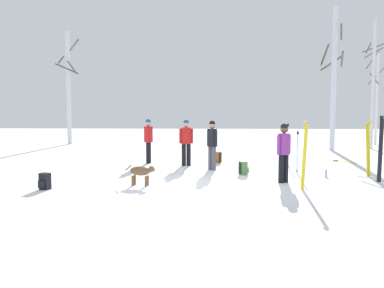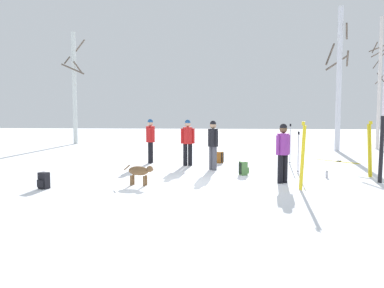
# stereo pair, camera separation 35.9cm
# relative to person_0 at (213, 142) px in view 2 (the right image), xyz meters

# --- Properties ---
(ground_plane) EXTENTS (60.00, 60.00, 0.00)m
(ground_plane) POSITION_rel_person_0_xyz_m (-0.50, -2.83, -0.98)
(ground_plane) COLOR white
(person_0) EXTENTS (0.36, 0.43, 1.72)m
(person_0) POSITION_rel_person_0_xyz_m (0.00, 0.00, 0.00)
(person_0) COLOR #4C4C56
(person_0) RESTS_ON ground_plane
(person_1) EXTENTS (0.44, 0.35, 1.72)m
(person_1) POSITION_rel_person_0_xyz_m (2.04, -2.44, 0.00)
(person_1) COLOR black
(person_1) RESTS_ON ground_plane
(person_2) EXTENTS (0.34, 0.52, 1.72)m
(person_2) POSITION_rel_person_0_xyz_m (-2.45, 1.68, 0.00)
(person_2) COLOR black
(person_2) RESTS_ON ground_plane
(person_3) EXTENTS (0.52, 0.34, 1.72)m
(person_3) POSITION_rel_person_0_xyz_m (-0.95, 1.02, 0.00)
(person_3) COLOR black
(person_3) RESTS_ON ground_plane
(dog) EXTENTS (0.88, 0.35, 0.57)m
(dog) POSITION_rel_person_0_xyz_m (-1.99, -3.07, -0.59)
(dog) COLOR brown
(dog) RESTS_ON ground_plane
(ski_pair_planted_0) EXTENTS (0.23, 0.08, 1.75)m
(ski_pair_planted_0) POSITION_rel_person_0_xyz_m (4.90, -1.20, -0.11)
(ski_pair_planted_0) COLOR yellow
(ski_pair_planted_0) RESTS_ON ground_plane
(ski_pair_planted_1) EXTENTS (0.10, 0.14, 1.94)m
(ski_pair_planted_1) POSITION_rel_person_0_xyz_m (4.86, -2.25, -0.02)
(ski_pair_planted_1) COLOR black
(ski_pair_planted_1) RESTS_ON ground_plane
(ski_pair_planted_2) EXTENTS (0.12, 0.24, 1.81)m
(ski_pair_planted_2) POSITION_rel_person_0_xyz_m (2.40, -3.51, -0.08)
(ski_pair_planted_2) COLOR yellow
(ski_pair_planted_2) RESTS_ON ground_plane
(ski_pair_lying_0) EXTENTS (1.39, 1.50, 0.05)m
(ski_pair_lying_0) POSITION_rel_person_0_xyz_m (4.96, 2.58, -0.97)
(ski_pair_lying_0) COLOR yellow
(ski_pair_lying_0) RESTS_ON ground_plane
(ski_poles_0) EXTENTS (0.07, 0.25, 1.39)m
(ski_poles_0) POSITION_rel_person_0_xyz_m (2.81, -0.63, -0.24)
(ski_poles_0) COLOR #B2B2BC
(ski_poles_0) RESTS_ON ground_plane
(ski_poles_1) EXTENTS (0.07, 0.26, 1.55)m
(ski_poles_1) POSITION_rel_person_0_xyz_m (2.91, 1.66, -0.16)
(ski_poles_1) COLOR #B2B2BC
(ski_poles_1) RESTS_ON ground_plane
(backpack_0) EXTENTS (0.33, 0.31, 0.44)m
(backpack_0) POSITION_rel_person_0_xyz_m (1.00, -1.05, -0.77)
(backpack_0) COLOR #4C7F3F
(backpack_0) RESTS_ON ground_plane
(backpack_1) EXTENTS (0.32, 0.34, 0.44)m
(backpack_1) POSITION_rel_person_0_xyz_m (-4.48, -3.71, -0.77)
(backpack_1) COLOR black
(backpack_1) RESTS_ON ground_plane
(backpack_2) EXTENTS (0.34, 0.32, 0.44)m
(backpack_2) POSITION_rel_person_0_xyz_m (0.23, 1.89, -0.77)
(backpack_2) COLOR #99591E
(backpack_2) RESTS_ON ground_plane
(water_bottle_0) EXTENTS (0.08, 0.08, 0.22)m
(water_bottle_0) POSITION_rel_person_0_xyz_m (3.55, -1.41, -0.88)
(water_bottle_0) COLOR silver
(water_bottle_0) RESTS_ON ground_plane
(birch_tree_0) EXTENTS (1.26, 1.43, 6.49)m
(birch_tree_0) POSITION_rel_person_0_xyz_m (-8.22, 9.94, 2.38)
(birch_tree_0) COLOR silver
(birch_tree_0) RESTS_ON ground_plane
(birch_tree_1) EXTENTS (1.24, 1.19, 7.00)m
(birch_tree_1) POSITION_rel_person_0_xyz_m (6.03, 6.79, 2.61)
(birch_tree_1) COLOR silver
(birch_tree_1) RESTS_ON ground_plane
(birch_tree_2) EXTENTS (1.11, 0.74, 6.70)m
(birch_tree_2) POSITION_rel_person_0_xyz_m (8.32, 7.77, 2.46)
(birch_tree_2) COLOR silver
(birch_tree_2) RESTS_ON ground_plane
(birch_tree_3) EXTENTS (1.27, 1.28, 5.37)m
(birch_tree_3) POSITION_rel_person_0_xyz_m (9.51, 10.28, 1.77)
(birch_tree_3) COLOR silver
(birch_tree_3) RESTS_ON ground_plane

